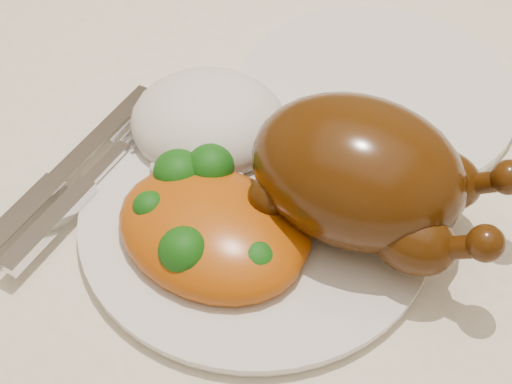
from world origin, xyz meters
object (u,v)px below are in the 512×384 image
at_px(dining_table, 254,162).
at_px(side_plate, 375,91).
at_px(dinner_plate, 256,216).
at_px(roast_chicken, 363,174).

bearing_deg(dining_table, side_plate, 14.68).
xyz_separation_m(dinner_plate, side_plate, (0.03, 0.17, 0.00)).
bearing_deg(roast_chicken, dinner_plate, -158.28).
xyz_separation_m(side_plate, roast_chicken, (0.04, -0.14, 0.05)).
height_order(dining_table, side_plate, side_plate).
relative_size(dining_table, side_plate, 6.85).
bearing_deg(side_plate, dinner_plate, -99.38).
bearing_deg(dinner_plate, dining_table, 117.75).
distance_m(dinner_plate, side_plate, 0.17).
xyz_separation_m(dining_table, roast_chicken, (0.14, -0.11, 0.16)).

